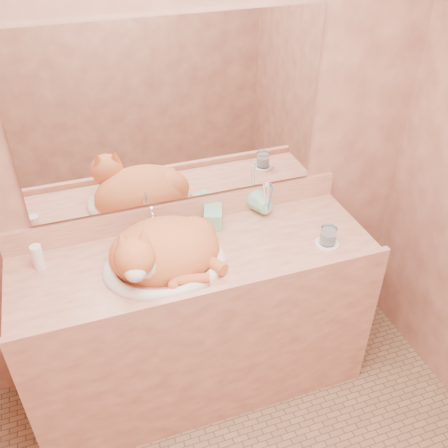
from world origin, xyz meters
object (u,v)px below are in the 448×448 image
object	(u,v)px
cat	(162,249)
soap_dispenser	(213,215)
sink_basin	(164,250)
toothbrush_cup	(267,209)
water_glass	(328,235)
vanity_counter	(199,323)

from	to	relation	value
cat	soap_dispenser	size ratio (longest dim) A/B	2.55
sink_basin	soap_dispenser	xyz separation A→B (m)	(0.27, 0.16, 0.01)
toothbrush_cup	water_glass	size ratio (longest dim) A/B	1.34
sink_basin	cat	distance (m)	0.01
sink_basin	soap_dispenser	size ratio (longest dim) A/B	2.75
cat	water_glass	distance (m)	0.74
water_glass	toothbrush_cup	bearing A→B (deg)	121.90
soap_dispenser	water_glass	xyz separation A→B (m)	(0.45, -0.26, -0.04)
sink_basin	cat	xyz separation A→B (m)	(-0.01, 0.01, 0.00)
vanity_counter	toothbrush_cup	xyz separation A→B (m)	(0.40, 0.16, 0.48)
soap_dispenser	sink_basin	bearing A→B (deg)	-130.29
vanity_counter	cat	distance (m)	0.53
soap_dispenser	toothbrush_cup	distance (m)	0.28
vanity_counter	cat	world-z (taller)	cat
toothbrush_cup	sink_basin	bearing A→B (deg)	-161.84
vanity_counter	toothbrush_cup	size ratio (longest dim) A/B	14.21
cat	water_glass	xyz separation A→B (m)	(0.73, -0.11, -0.03)
toothbrush_cup	soap_dispenser	bearing A→B (deg)	-175.75
vanity_counter	cat	xyz separation A→B (m)	(-0.15, -0.01, 0.51)
cat	soap_dispenser	bearing A→B (deg)	31.95
sink_basin	soap_dispenser	distance (m)	0.31
cat	vanity_counter	bearing A→B (deg)	7.88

